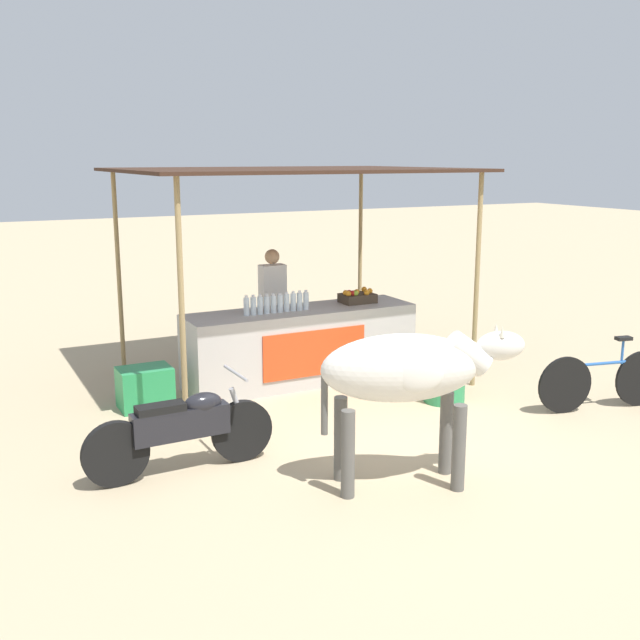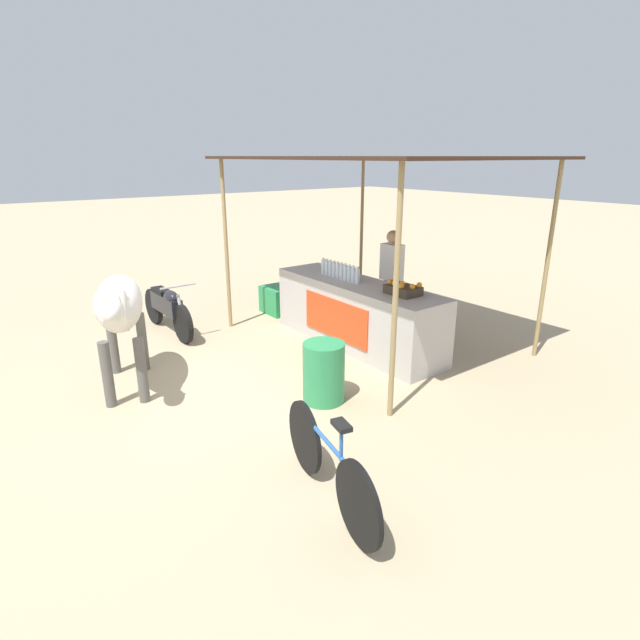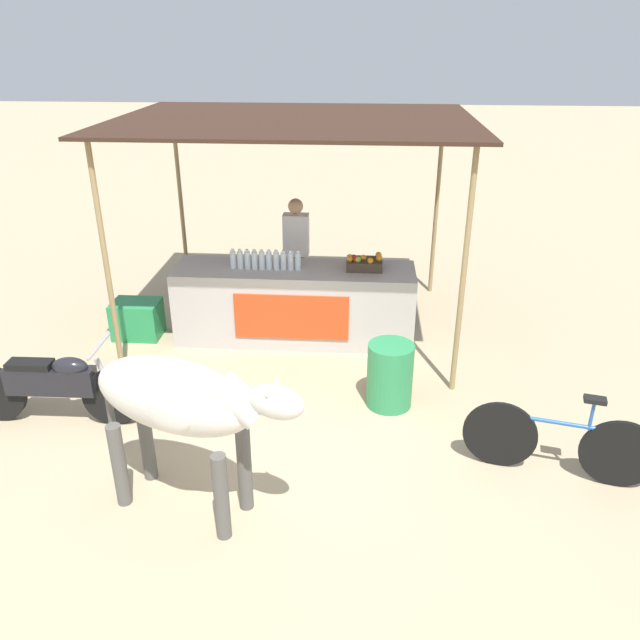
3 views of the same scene
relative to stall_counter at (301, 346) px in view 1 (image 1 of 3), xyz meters
The scene contains 11 objects.
ground_plane 2.25m from the stall_counter, 90.00° to the right, with size 60.00×60.00×0.00m, color tan.
stall_counter is the anchor object (origin of this frame).
stall_awning 2.15m from the stall_counter, 90.00° to the left, with size 4.20×3.20×2.72m.
water_bottle_row 0.69m from the stall_counter, behind, with size 0.88×0.07×0.25m.
fruit_crate 1.03m from the stall_counter, ahead, with size 0.44×0.32×0.18m.
vendor_behind_counter 0.84m from the stall_counter, 94.26° to the left, with size 0.34×0.22×1.65m.
cooler_box 2.07m from the stall_counter, behind, with size 0.60×0.44×0.48m, color #268C4C.
water_barrel 1.91m from the stall_counter, 52.16° to the right, with size 0.48×0.48×0.71m, color #2D8C51.
cow 3.32m from the stall_counter, 99.25° to the right, with size 1.84×0.94×1.44m.
motorcycle_parked 3.03m from the stall_counter, 136.67° to the right, with size 1.80×0.55×0.90m.
bicycle_leaning 3.68m from the stall_counter, 44.33° to the right, with size 1.63×0.40×0.85m.
Camera 1 is at (-4.05, -6.21, 2.86)m, focal length 42.00 mm.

